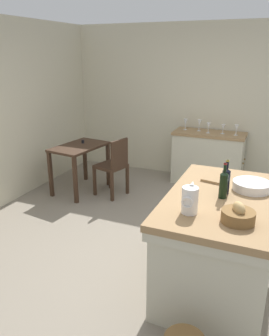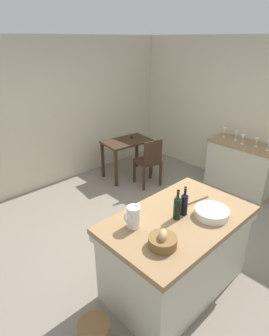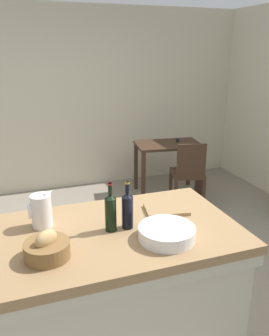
{
  "view_description": "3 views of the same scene",
  "coord_description": "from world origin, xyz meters",
  "px_view_note": "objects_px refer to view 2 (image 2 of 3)",
  "views": [
    {
      "loc": [
        -3.15,
        -0.97,
        2.12
      ],
      "look_at": [
        -0.08,
        0.34,
        0.97
      ],
      "focal_mm": 35.83,
      "sensor_mm": 36.0,
      "label": 1
    },
    {
      "loc": [
        -2.28,
        -2.03,
        2.54
      ],
      "look_at": [
        0.19,
        0.58,
        0.88
      ],
      "focal_mm": 30.12,
      "sensor_mm": 36.0,
      "label": 2
    },
    {
      "loc": [
        -0.89,
        -2.51,
        1.99
      ],
      "look_at": [
        0.16,
        0.46,
        0.92
      ],
      "focal_mm": 37.15,
      "sensor_mm": 36.0,
      "label": 3
    }
  ],
  "objects_px": {
    "bread_basket": "(163,241)",
    "wine_bottle_dark": "(184,203)",
    "cutting_board": "(192,196)",
    "wine_bottle_amber": "(177,207)",
    "wine_glass_far_left": "(269,144)",
    "wooden_chair": "(149,161)",
    "wine_glass_right": "(237,133)",
    "wicker_hamper": "(95,335)",
    "wash_bowl": "(212,213)",
    "pitcher": "(133,217)",
    "writing_desk": "(127,147)",
    "wine_glass_far_right": "(225,131)",
    "island_table": "(176,250)",
    "wine_glass_middle": "(243,137)",
    "side_cabinet": "(240,167)",
    "wine_glass_left": "(257,141)"
  },
  "relations": [
    {
      "from": "wine_bottle_amber",
      "to": "wooden_chair",
      "type": "bearing_deg",
      "value": 50.09
    },
    {
      "from": "wine_glass_right",
      "to": "wine_glass_far_right",
      "type": "height_order",
      "value": "wine_glass_right"
    },
    {
      "from": "pitcher",
      "to": "wine_glass_middle",
      "type": "height_order",
      "value": "pitcher"
    },
    {
      "from": "side_cabinet",
      "to": "wicker_hamper",
      "type": "height_order",
      "value": "side_cabinet"
    },
    {
      "from": "wooden_chair",
      "to": "wine_glass_far_left",
      "type": "height_order",
      "value": "wine_glass_far_left"
    },
    {
      "from": "wine_glass_right",
      "to": "pitcher",
      "type": "bearing_deg",
      "value": -168.61
    },
    {
      "from": "wash_bowl",
      "to": "wine_glass_middle",
      "type": "distance_m",
      "value": 2.45
    },
    {
      "from": "writing_desk",
      "to": "pitcher",
      "type": "distance_m",
      "value": 2.97
    },
    {
      "from": "wooden_chair",
      "to": "wash_bowl",
      "type": "bearing_deg",
      "value": -121.38
    },
    {
      "from": "wine_glass_far_left",
      "to": "wine_glass_right",
      "type": "height_order",
      "value": "wine_glass_right"
    },
    {
      "from": "bread_basket",
      "to": "wine_glass_far_left",
      "type": "xyz_separation_m",
      "value": [
        3.01,
        0.39,
        0.03
      ]
    },
    {
      "from": "island_table",
      "to": "wine_bottle_amber",
      "type": "xyz_separation_m",
      "value": [
        -0.03,
        0.0,
        0.55
      ]
    },
    {
      "from": "writing_desk",
      "to": "wine_glass_left",
      "type": "relative_size",
      "value": 6.35
    },
    {
      "from": "wash_bowl",
      "to": "wine_glass_far_left",
      "type": "relative_size",
      "value": 2.05
    },
    {
      "from": "wine_glass_right",
      "to": "island_table",
      "type": "bearing_deg",
      "value": -162.78
    },
    {
      "from": "wine_bottle_dark",
      "to": "wine_glass_middle",
      "type": "distance_m",
      "value": 2.56
    },
    {
      "from": "cutting_board",
      "to": "wine_glass_right",
      "type": "bearing_deg",
      "value": 16.9
    },
    {
      "from": "pitcher",
      "to": "wicker_hamper",
      "type": "bearing_deg",
      "value": -165.25
    },
    {
      "from": "pitcher",
      "to": "wine_glass_middle",
      "type": "relative_size",
      "value": 1.52
    },
    {
      "from": "wash_bowl",
      "to": "wine_glass_middle",
      "type": "bearing_deg",
      "value": 20.53
    },
    {
      "from": "wine_glass_middle",
      "to": "wicker_hamper",
      "type": "height_order",
      "value": "wine_glass_middle"
    },
    {
      "from": "wooden_chair",
      "to": "wine_glass_right",
      "type": "height_order",
      "value": "wine_glass_right"
    },
    {
      "from": "cutting_board",
      "to": "wine_bottle_amber",
      "type": "height_order",
      "value": "wine_bottle_amber"
    },
    {
      "from": "wine_bottle_dark",
      "to": "island_table",
      "type": "bearing_deg",
      "value": -179.07
    },
    {
      "from": "wine_glass_right",
      "to": "wicker_hamper",
      "type": "relative_size",
      "value": 0.65
    },
    {
      "from": "wine_bottle_dark",
      "to": "wine_glass_far_right",
      "type": "relative_size",
      "value": 1.7
    },
    {
      "from": "wooden_chair",
      "to": "wine_glass_far_left",
      "type": "relative_size",
      "value": 5.47
    },
    {
      "from": "cutting_board",
      "to": "wine_bottle_amber",
      "type": "relative_size",
      "value": 0.93
    },
    {
      "from": "writing_desk",
      "to": "wicker_hamper",
      "type": "bearing_deg",
      "value": -136.81
    },
    {
      "from": "bread_basket",
      "to": "wine_bottle_amber",
      "type": "height_order",
      "value": "wine_bottle_amber"
    },
    {
      "from": "side_cabinet",
      "to": "wine_glass_far_left",
      "type": "xyz_separation_m",
      "value": [
        -0.04,
        -0.42,
        0.55
      ]
    },
    {
      "from": "wooden_chair",
      "to": "wicker_hamper",
      "type": "height_order",
      "value": "wooden_chair"
    },
    {
      "from": "wash_bowl",
      "to": "pitcher",
      "type": "bearing_deg",
      "value": 149.04
    },
    {
      "from": "side_cabinet",
      "to": "pitcher",
      "type": "distance_m",
      "value": 3.12
    },
    {
      "from": "island_table",
      "to": "pitcher",
      "type": "relative_size",
      "value": 6.02
    },
    {
      "from": "island_table",
      "to": "wine_bottle_dark",
      "type": "xyz_separation_m",
      "value": [
        0.07,
        0.0,
        0.55
      ]
    },
    {
      "from": "island_table",
      "to": "wine_glass_far_right",
      "type": "relative_size",
      "value": 8.44
    },
    {
      "from": "wooden_chair",
      "to": "wash_bowl",
      "type": "height_order",
      "value": "wash_bowl"
    },
    {
      "from": "bread_basket",
      "to": "wine_bottle_dark",
      "type": "bearing_deg",
      "value": 18.64
    },
    {
      "from": "wine_bottle_dark",
      "to": "wine_glass_far_right",
      "type": "bearing_deg",
      "value": 22.28
    },
    {
      "from": "pitcher",
      "to": "cutting_board",
      "type": "distance_m",
      "value": 0.85
    },
    {
      "from": "wooden_chair",
      "to": "wine_glass_left",
      "type": "relative_size",
      "value": 5.99
    },
    {
      "from": "writing_desk",
      "to": "wash_bowl",
      "type": "relative_size",
      "value": 2.82
    },
    {
      "from": "bread_basket",
      "to": "wicker_hamper",
      "type": "relative_size",
      "value": 0.86
    },
    {
      "from": "cutting_board",
      "to": "wine_glass_far_left",
      "type": "xyz_separation_m",
      "value": [
        2.16,
        0.07,
        0.07
      ]
    },
    {
      "from": "cutting_board",
      "to": "wine_glass_far_left",
      "type": "distance_m",
      "value": 2.16
    },
    {
      "from": "island_table",
      "to": "wooden_chair",
      "type": "height_order",
      "value": "island_table"
    },
    {
      "from": "writing_desk",
      "to": "wine_glass_far_right",
      "type": "bearing_deg",
      "value": -49.76
    },
    {
      "from": "wine_bottle_amber",
      "to": "wine_glass_middle",
      "type": "relative_size",
      "value": 1.87
    },
    {
      "from": "wooden_chair",
      "to": "cutting_board",
      "type": "distance_m",
      "value": 2.07
    }
  ]
}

